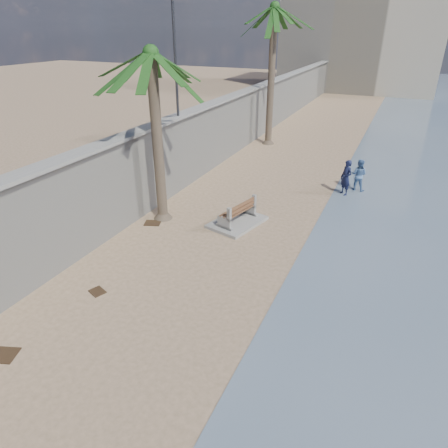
% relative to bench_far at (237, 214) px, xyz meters
% --- Properties ---
extents(ground_plane, '(140.00, 140.00, 0.00)m').
position_rel_bench_far_xyz_m(ground_plane, '(1.00, -9.44, -0.43)').
color(ground_plane, '#A08062').
extents(seawall, '(0.45, 70.00, 3.50)m').
position_rel_bench_far_xyz_m(seawall, '(-4.20, 10.56, 1.32)').
color(seawall, gray).
rests_on(seawall, ground_plane).
extents(wall_cap, '(0.80, 70.00, 0.12)m').
position_rel_bench_far_xyz_m(wall_cap, '(-4.20, 10.56, 3.12)').
color(wall_cap, gray).
rests_on(wall_cap, seawall).
extents(end_building, '(18.00, 12.00, 14.00)m').
position_rel_bench_far_xyz_m(end_building, '(-1.00, 42.56, 6.57)').
color(end_building, '#B7AA93').
rests_on(end_building, ground_plane).
extents(bench_far, '(2.13, 2.67, 0.98)m').
position_rel_bench_far_xyz_m(bench_far, '(0.00, 0.00, 0.00)').
color(bench_far, gray).
rests_on(bench_far, ground_plane).
extents(palm_mid, '(5.00, 5.00, 7.43)m').
position_rel_bench_far_xyz_m(palm_mid, '(-3.10, -0.81, 6.02)').
color(palm_mid, brown).
rests_on(palm_mid, ground_plane).
extents(palm_back, '(5.00, 5.00, 9.28)m').
position_rel_bench_far_xyz_m(palm_back, '(-2.82, 12.36, 7.80)').
color(palm_back, brown).
rests_on(palm_back, ground_plane).
extents(streetlight, '(0.28, 0.28, 5.12)m').
position_rel_bench_far_xyz_m(streetlight, '(-4.10, 2.56, 6.22)').
color(streetlight, '#2D2D33').
rests_on(streetlight, wall_cap).
extents(person_a, '(0.85, 0.83, 1.97)m').
position_rel_bench_far_xyz_m(person_a, '(3.51, 5.09, 0.55)').
color(person_a, '#131836').
rests_on(person_a, ground_plane).
extents(person_b, '(0.92, 0.76, 1.76)m').
position_rel_bench_far_xyz_m(person_b, '(4.00, 5.93, 0.45)').
color(person_b, '#5074A6').
rests_on(person_b, ground_plane).
extents(debris_b, '(0.83, 0.75, 0.03)m').
position_rel_bench_far_xyz_m(debris_b, '(-2.53, -9.25, -0.41)').
color(debris_b, '#382616').
rests_on(debris_b, ground_plane).
extents(debris_c, '(0.80, 0.72, 0.03)m').
position_rel_bench_far_xyz_m(debris_c, '(-3.23, -1.43, -0.41)').
color(debris_c, '#382616').
rests_on(debris_c, ground_plane).
extents(debris_d, '(0.59, 0.54, 0.03)m').
position_rel_bench_far_xyz_m(debris_d, '(-2.14, -6.17, -0.41)').
color(debris_d, '#382616').
rests_on(debris_d, ground_plane).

